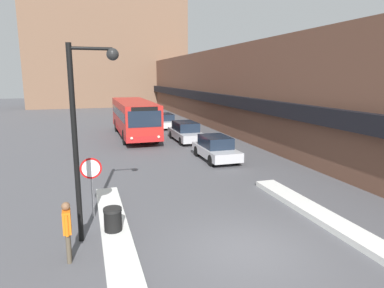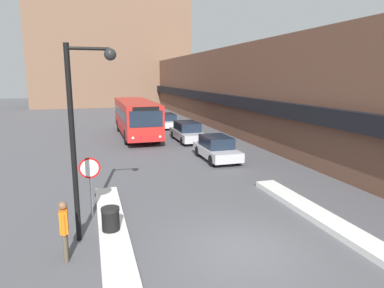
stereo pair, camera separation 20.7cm
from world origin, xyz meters
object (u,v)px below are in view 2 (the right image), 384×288
object	(u,v)px
trash_bin	(111,222)
parked_car_middle	(187,132)
city_bus	(136,117)
parked_car_front	(217,148)
pedestrian	(64,225)
parked_car_back	(166,121)
street_lamp	(82,122)
stop_sign	(90,174)

from	to	relation	value
trash_bin	parked_car_middle	bearing A→B (deg)	65.53
city_bus	parked_car_middle	world-z (taller)	city_bus
parked_car_middle	parked_car_front	bearing A→B (deg)	-90.00
city_bus	pedestrian	xyz separation A→B (m)	(-4.58, -19.47, -0.64)
parked_car_back	trash_bin	size ratio (longest dim) A/B	4.82
parked_car_middle	parked_car_back	distance (m)	7.67
parked_car_back	street_lamp	xyz separation A→B (m)	(-7.55, -22.74, 3.04)
stop_sign	trash_bin	xyz separation A→B (m)	(0.57, -1.74, -1.13)
parked_car_middle	stop_sign	distance (m)	15.29
city_bus	pedestrian	distance (m)	20.01
parked_car_front	parked_car_middle	bearing A→B (deg)	90.00
parked_car_back	pedestrian	xyz separation A→B (m)	(-8.16, -23.88, 0.33)
parked_car_front	trash_bin	xyz separation A→B (m)	(-6.86, -8.58, -0.26)
city_bus	street_lamp	xyz separation A→B (m)	(-3.97, -18.33, 2.06)
parked_car_middle	trash_bin	distance (m)	16.57
parked_car_front	parked_car_back	bearing A→B (deg)	90.00
city_bus	stop_sign	distance (m)	17.03
city_bus	parked_car_back	bearing A→B (deg)	50.96
stop_sign	pedestrian	xyz separation A→B (m)	(-0.73, -2.88, -0.58)
stop_sign	parked_car_front	bearing A→B (deg)	42.63
trash_bin	parked_car_back	bearing A→B (deg)	73.21
parked_car_middle	trash_bin	bearing A→B (deg)	-114.47
parked_car_front	parked_car_middle	world-z (taller)	parked_car_middle
street_lamp	city_bus	bearing A→B (deg)	77.78
city_bus	trash_bin	distance (m)	18.66
pedestrian	parked_car_middle	bearing A→B (deg)	151.88
street_lamp	stop_sign	bearing A→B (deg)	86.05
street_lamp	parked_car_front	bearing A→B (deg)	48.67
parked_car_front	parked_car_back	distance (m)	14.16
street_lamp	trash_bin	size ratio (longest dim) A/B	6.29
parked_car_front	trash_bin	size ratio (longest dim) A/B	4.42
stop_sign	street_lamp	world-z (taller)	street_lamp
pedestrian	trash_bin	xyz separation A→B (m)	(1.30, 1.14, -0.55)
parked_car_front	parked_car_middle	xyz separation A→B (m)	(0.00, 6.50, 0.02)
parked_car_back	stop_sign	bearing A→B (deg)	-109.48
parked_car_front	street_lamp	xyz separation A→B (m)	(-7.55, -8.58, 3.00)
parked_car_back	stop_sign	distance (m)	22.29
street_lamp	trash_bin	bearing A→B (deg)	0.22
stop_sign	street_lamp	distance (m)	2.75
parked_car_back	street_lamp	bearing A→B (deg)	-108.36
street_lamp	pedestrian	xyz separation A→B (m)	(-0.61, -1.14, -2.70)
pedestrian	trash_bin	size ratio (longest dim) A/B	1.80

